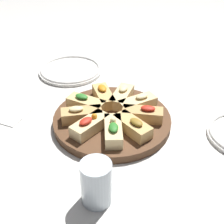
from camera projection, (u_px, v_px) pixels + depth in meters
name	position (u px, v px, depth m)	size (l,w,h in m)	color
ground_plane	(112.00, 123.00, 0.83)	(3.00, 3.00, 0.00)	silver
serving_board	(112.00, 120.00, 0.83)	(0.31, 0.31, 0.02)	#51331E
focaccia_slice_0	(81.00, 115.00, 0.80)	(0.10, 0.11, 0.04)	tan
focaccia_slice_1	(91.00, 126.00, 0.76)	(0.05, 0.11, 0.04)	#E5C689
focaccia_slice_2	(113.00, 130.00, 0.74)	(0.10, 0.10, 0.04)	#E5C689
focaccia_slice_3	(133.00, 126.00, 0.76)	(0.11, 0.05, 0.04)	tan
focaccia_slice_4	(143.00, 114.00, 0.80)	(0.11, 0.09, 0.04)	tan
focaccia_slice_5	(138.00, 103.00, 0.84)	(0.07, 0.11, 0.04)	#E5C689
focaccia_slice_6	(122.00, 96.00, 0.87)	(0.08, 0.11, 0.04)	#E5C689
focaccia_slice_7	(104.00, 96.00, 0.87)	(0.11, 0.09, 0.04)	tan
focaccia_slice_8	(86.00, 104.00, 0.84)	(0.11, 0.07, 0.04)	#DBB775
plate_left	(71.00, 70.00, 1.07)	(0.21, 0.21, 0.02)	white
water_glass	(96.00, 183.00, 0.60)	(0.06, 0.06, 0.10)	silver
napkin_stack	(7.00, 112.00, 0.87)	(0.12, 0.10, 0.01)	white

